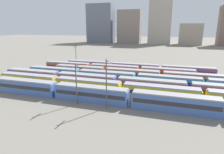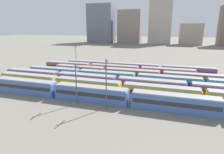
{
  "view_description": "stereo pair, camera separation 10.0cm",
  "coord_description": "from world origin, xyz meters",
  "views": [
    {
      "loc": [
        30.48,
        -39.2,
        17.22
      ],
      "look_at": [
        13.31,
        15.6,
        2.04
      ],
      "focal_mm": 30.58,
      "sensor_mm": 36.0,
      "label": 1
    },
    {
      "loc": [
        30.58,
        -39.17,
        17.22
      ],
      "look_at": [
        13.31,
        15.6,
        2.04
      ],
      "focal_mm": 30.58,
      "sensor_mm": 36.0,
      "label": 2
    }
  ],
  "objects": [
    {
      "name": "ground_plane",
      "position": [
        0.0,
        15.6,
        0.0
      ],
      "size": [
        600.0,
        600.0,
        0.0
      ],
      "primitive_type": "plane",
      "color": "slate"
    },
    {
      "name": "train_track_1",
      "position": [
        28.69,
        5.2,
        1.9
      ],
      "size": [
        93.6,
        3.06,
        3.75
      ],
      "color": "yellow",
      "rests_on": "ground_plane"
    },
    {
      "name": "train_track_2",
      "position": [
        16.41,
        10.4,
        1.9
      ],
      "size": [
        74.7,
        3.06,
        3.75
      ],
      "color": "#6B429E",
      "rests_on": "ground_plane"
    },
    {
      "name": "train_track_3",
      "position": [
        30.35,
        15.6,
        1.9
      ],
      "size": [
        93.6,
        3.06,
        3.75
      ],
      "color": "teal",
      "rests_on": "ground_plane"
    },
    {
      "name": "train_track_5",
      "position": [
        10.78,
        26.0,
        1.9
      ],
      "size": [
        55.8,
        3.06,
        3.75
      ],
      "color": "#BC4C38",
      "rests_on": "ground_plane"
    },
    {
      "name": "train_track_6",
      "position": [
        17.57,
        31.2,
        1.9
      ],
      "size": [
        55.8,
        3.06,
        3.75
      ],
      "color": "#6B429E",
      "rests_on": "ground_plane"
    },
    {
      "name": "catenary_pole_0",
      "position": [
        10.71,
        -2.74,
        5.27
      ],
      "size": [
        0.24,
        3.2,
        9.47
      ],
      "color": "#4C4C51",
      "rests_on": "ground_plane"
    },
    {
      "name": "catenary_pole_1",
      "position": [
        -8.75,
        34.05,
        5.37
      ],
      "size": [
        0.24,
        3.2,
        9.65
      ],
      "color": "#4C4C51",
      "rests_on": "ground_plane"
    },
    {
      "name": "catenary_pole_2",
      "position": [
        17.84,
        -2.84,
        5.97
      ],
      "size": [
        0.24,
        3.2,
        10.82
      ],
      "color": "#4C4C51",
      "rests_on": "ground_plane"
    },
    {
      "name": "distant_building_0",
      "position": [
        -46.08,
        165.37,
        20.41
      ],
      "size": [
        27.83,
        19.04,
        40.83
      ],
      "primitive_type": "cube",
      "color": "slate",
      "rests_on": "ground_plane"
    },
    {
      "name": "distant_building_1",
      "position": [
        -14.32,
        165.37,
        17.06
      ],
      "size": [
        23.72,
        14.54,
        34.13
      ],
      "primitive_type": "cube",
      "color": "gray",
      "rests_on": "ground_plane"
    },
    {
      "name": "distant_building_2",
      "position": [
        17.27,
        165.37,
        23.65
      ],
      "size": [
        21.97,
        16.05,
        47.29
      ],
      "primitive_type": "cube",
      "color": "#B2A899",
      "rests_on": "ground_plane"
    },
    {
      "name": "distant_building_3",
      "position": [
        46.5,
        165.37,
        10.11
      ],
      "size": [
        20.8,
        17.27,
        20.22
      ],
      "primitive_type": "cube",
      "color": "#A89989",
      "rests_on": "ground_plane"
    }
  ]
}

